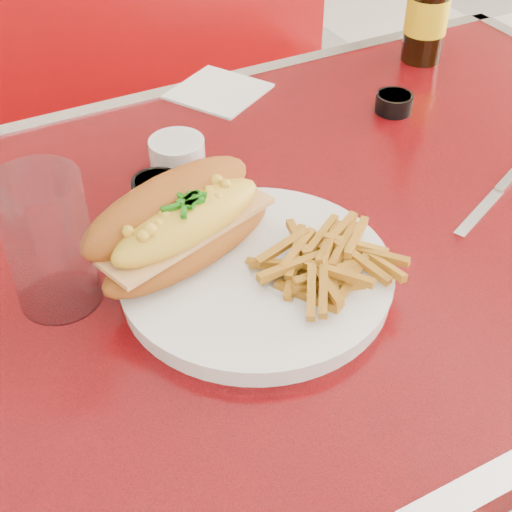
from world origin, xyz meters
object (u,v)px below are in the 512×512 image
fork (296,234)px  gravy_ramekin (177,153)px  knife (496,194)px  sauce_cup_right (394,102)px  water_tumbler (49,242)px  diner_table (326,299)px  sauce_cup_left (157,190)px  mac_hoagie (181,223)px  dinner_plate (256,275)px  booth_bench_far (145,193)px

fork → gravy_ramekin: size_ratio=1.92×
knife → sauce_cup_right: bearing=62.5°
sauce_cup_right → water_tumbler: 0.61m
diner_table → water_tumbler: size_ratio=7.73×
sauce_cup_left → water_tumbler: 0.21m
sauce_cup_left → diner_table: bearing=-32.2°
fork → water_tumbler: 0.28m
sauce_cup_right → fork: bearing=-144.5°
sauce_cup_left → water_tumbler: size_ratio=0.43×
gravy_ramekin → sauce_cup_right: bearing=-1.8°
mac_hoagie → sauce_cup_right: 0.48m
gravy_ramekin → dinner_plate: bearing=-93.5°
knife → fork: bearing=149.9°
dinner_plate → knife: (0.36, 0.00, -0.01)m
mac_hoagie → dinner_plate: bearing=-62.4°
booth_bench_far → dinner_plate: 1.03m
dinner_plate → water_tumbler: water_tumbler is taller
fork → sauce_cup_left: (-0.11, 0.17, -0.00)m
booth_bench_far → diner_table: bearing=-90.0°
water_tumbler → knife: bearing=-7.9°
booth_bench_far → mac_hoagie: 1.02m
gravy_ramekin → water_tumbler: bearing=-140.2°
sauce_cup_left → fork: bearing=-56.6°
fork → gravy_ramekin: (-0.05, 0.23, 0.00)m
booth_bench_far → mac_hoagie: bearing=-104.7°
booth_bench_far → gravy_ramekin: (-0.14, -0.62, 0.51)m
booth_bench_far → mac_hoagie: booth_bench_far is taller
booth_bench_far → fork: (-0.08, -0.85, 0.50)m
booth_bench_far → mac_hoagie: (-0.22, -0.83, 0.55)m
sauce_cup_right → water_tumbler: water_tumbler is taller
sauce_cup_right → knife: 0.25m
diner_table → sauce_cup_left: bearing=147.8°
fork → sauce_cup_left: size_ratio=2.33×
diner_table → sauce_cup_right: 0.33m
booth_bench_far → water_tumbler: size_ratio=7.54×
knife → booth_bench_far: bearing=79.1°
booth_bench_far → gravy_ramekin: 0.82m
diner_table → sauce_cup_right: size_ratio=17.13×
booth_bench_far → knife: booth_bench_far is taller
knife → gravy_ramekin: bearing=118.9°
dinner_plate → fork: 0.08m
diner_table → dinner_plate: 0.25m
mac_hoagie → diner_table: bearing=-13.2°
mac_hoagie → sauce_cup_left: bearing=63.5°
booth_bench_far → sauce_cup_left: (-0.19, -0.69, 0.50)m
fork → water_tumbler: size_ratio=0.99×
water_tumbler → knife: (0.56, -0.08, -0.08)m
sauce_cup_left → sauce_cup_right: bearing=7.1°
sauce_cup_left → booth_bench_far: bearing=74.3°
gravy_ramekin → sauce_cup_right: 0.36m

